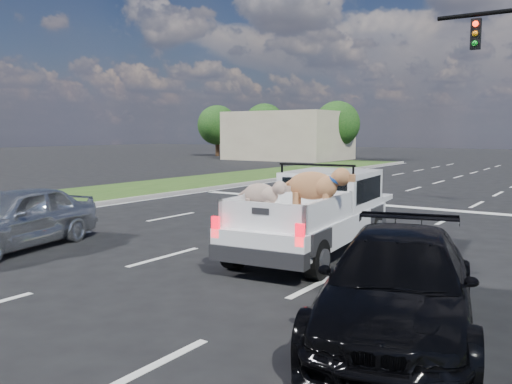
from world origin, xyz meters
The scene contains 11 objects.
ground centered at (0.00, 0.00, 0.00)m, with size 160.00×160.00×0.00m, color black.
road_markings centered at (0.00, 6.56, 0.01)m, with size 17.75×60.00×0.01m.
grass_median_left centered at (-11.50, 6.00, 0.05)m, with size 5.00×60.00×0.10m, color #234615.
curb_left centered at (-9.05, 6.00, 0.07)m, with size 0.15×60.00×0.14m, color gray.
building_left centered at (-20.00, 36.00, 2.20)m, with size 10.00×8.00×4.40m, color beige.
tree_far_a centered at (-30.00, 38.00, 3.29)m, with size 4.20×4.20×5.40m.
tree_far_b centered at (-24.00, 38.00, 3.29)m, with size 4.20×4.20×5.40m.
tree_far_c centered at (-16.00, 38.00, 3.29)m, with size 4.20×4.20×5.40m.
pickup_truck centered at (0.60, 2.06, 0.89)m, with size 2.43×5.14×1.87m.
silver_sedan centered at (-5.00, -1.21, 0.68)m, with size 1.61×4.00×1.36m, color silver.
black_coupe centered at (3.63, -1.54, 0.64)m, with size 1.80×4.42×1.28m, color black.
Camera 1 is at (5.80, -7.90, 2.52)m, focal length 38.00 mm.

